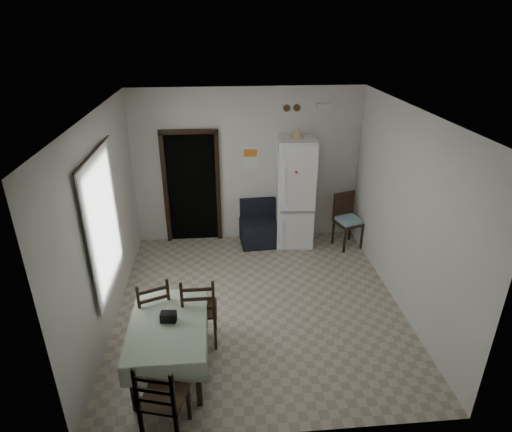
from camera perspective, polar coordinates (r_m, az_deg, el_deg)
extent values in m
plane|color=#ACA28D|center=(6.66, 0.39, -11.64)|extent=(4.50, 4.50, 0.00)
cube|color=black|center=(8.33, -8.44, 4.17)|extent=(0.90, 0.45, 2.10)
cube|color=black|center=(8.15, -11.96, 3.41)|extent=(0.08, 0.10, 2.18)
cube|color=black|center=(8.09, -5.05, 3.69)|extent=(0.08, 0.10, 2.18)
cube|color=black|center=(7.78, -9.03, 11.05)|extent=(1.06, 0.10, 0.08)
cube|color=silver|center=(5.90, -20.66, -1.00)|extent=(0.10, 1.20, 1.60)
cube|color=white|center=(5.87, -19.63, -0.96)|extent=(0.02, 1.45, 1.85)
cylinder|color=black|center=(5.54, -20.93, 7.92)|extent=(0.02, 1.60, 0.02)
cube|color=white|center=(7.94, -0.76, 7.73)|extent=(0.28, 0.02, 0.40)
cube|color=orange|center=(7.90, -0.76, 8.41)|extent=(0.24, 0.01, 0.14)
cube|color=beige|center=(8.11, -0.03, 4.24)|extent=(0.08, 0.02, 0.12)
cylinder|color=brown|center=(7.79, 4.13, 14.17)|extent=(0.12, 0.03, 0.12)
cylinder|color=brown|center=(7.82, 5.47, 14.16)|extent=(0.12, 0.03, 0.12)
cube|color=white|center=(7.89, 8.98, 14.30)|extent=(0.25, 0.07, 0.09)
cone|color=tan|center=(7.64, 5.49, 11.03)|extent=(0.23, 0.23, 0.18)
cube|color=black|center=(5.28, -11.59, -13.02)|extent=(0.19, 0.13, 0.12)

